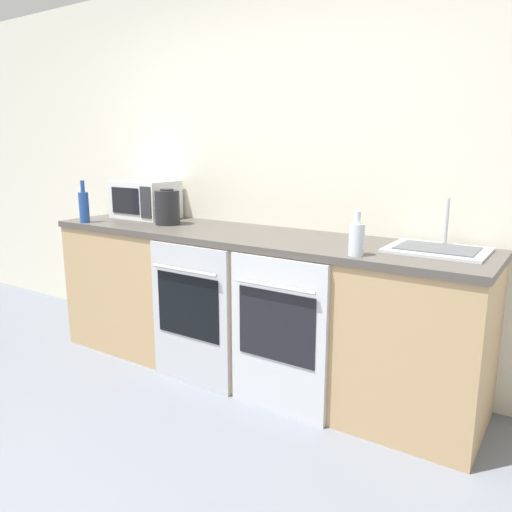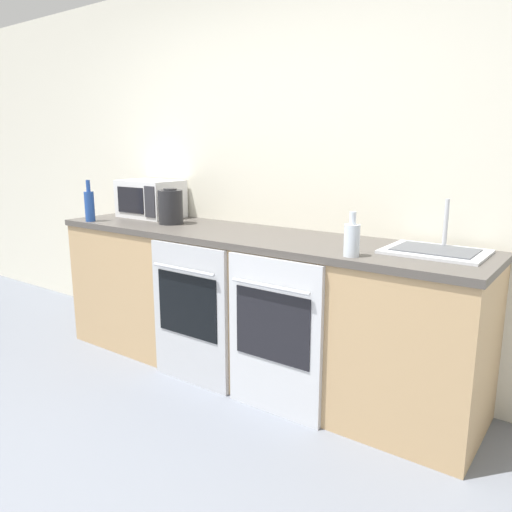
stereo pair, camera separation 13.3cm
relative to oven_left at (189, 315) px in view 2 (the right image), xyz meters
The scene contains 9 objects.
wall_back 1.12m from the oven_left, 73.36° to the left, with size 10.00×0.06×2.60m.
counter_back 0.40m from the oven_left, 58.63° to the left, with size 2.90×0.68×0.93m.
oven_left is the anchor object (origin of this frame).
oven_right 0.63m from the oven_left, ahead, with size 0.59×0.06×0.89m.
microwave 1.15m from the oven_left, 149.78° to the left, with size 0.46×0.33×0.28m.
bottle_clear 1.17m from the oven_left, ahead, with size 0.08×0.08×0.22m.
bottle_blue 1.19m from the oven_left, behind, with size 0.07×0.07×0.30m.
kettle 0.83m from the oven_left, 144.59° to the left, with size 0.17×0.17×0.25m.
sink 1.48m from the oven_left, 17.75° to the left, with size 0.49×0.38×0.26m.
Camera 2 is at (1.84, -0.84, 1.47)m, focal length 35.00 mm.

